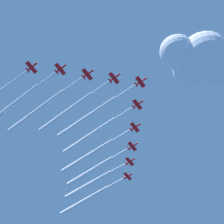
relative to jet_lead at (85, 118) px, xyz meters
The scene contains 10 objects.
jet_lead is the anchor object (origin of this frame).
jet_port_inner 15.99m from the jet_lead, 117.71° to the right, with size 37.47×66.20×3.98m.
jet_starboard_inner 14.56m from the jet_lead, ahead, with size 37.13×65.23×4.01m.
jet_port_mid 32.91m from the jet_lead, 111.99° to the right, with size 38.67×66.62×4.07m.
jet_starboard_mid 34.30m from the jet_lead, 14.04° to the right, with size 40.61×69.72×3.95m.
jet_port_outer 47.94m from the jet_lead, 114.52° to the right, with size 35.71×62.22×4.06m.
jet_starboard_outer 50.31m from the jet_lead, 12.42° to the right, with size 39.65×67.57×4.03m.
jet_trail_port 65.32m from the jet_lead, 111.76° to the right, with size 37.62×63.94×3.98m.
jet_tail_end 86.36m from the jet_lead, 109.15° to the right, with size 39.98×71.50×3.96m.
cloud_puff 86.25m from the jet_lead, 129.32° to the left, with size 54.14×38.88×32.01m.
Camera 1 is at (44.54, 103.66, 25.00)m, focal length 48.52 mm.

